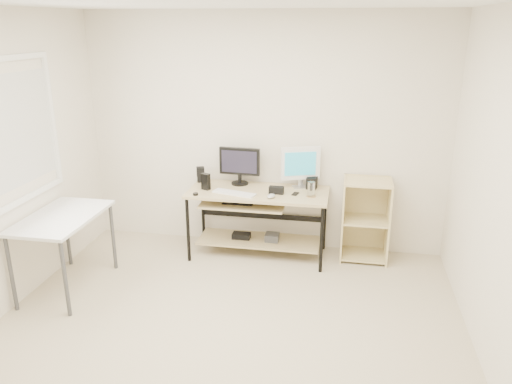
{
  "coord_description": "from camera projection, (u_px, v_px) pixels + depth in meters",
  "views": [
    {
      "loc": [
        0.9,
        -3.33,
        2.45
      ],
      "look_at": [
        0.04,
        1.3,
        0.86
      ],
      "focal_mm": 35.0,
      "sensor_mm": 36.0,
      "label": 1
    }
  ],
  "objects": [
    {
      "name": "audio_controller",
      "position": [
        206.0,
        182.0,
        5.36
      ],
      "size": [
        0.1,
        0.09,
        0.18
      ],
      "primitive_type": "cube",
      "rotation": [
        0.0,
        0.0,
        -0.43
      ],
      "color": "black",
      "rests_on": "desk"
    },
    {
      "name": "coaster",
      "position": [
        311.0,
        196.0,
        5.17
      ],
      "size": [
        0.12,
        0.12,
        0.01
      ],
      "primitive_type": "cylinder",
      "rotation": [
        0.0,
        0.0,
        0.23
      ],
      "color": "#AA824C",
      "rests_on": "desk"
    },
    {
      "name": "drinking_glass",
      "position": [
        311.0,
        189.0,
        5.15
      ],
      "size": [
        0.09,
        0.09,
        0.15
      ],
      "primitive_type": "cylinder",
      "rotation": [
        0.0,
        0.0,
        0.23
      ],
      "color": "white",
      "rests_on": "coaster"
    },
    {
      "name": "mouse",
      "position": [
        271.0,
        196.0,
        5.13
      ],
      "size": [
        0.11,
        0.13,
        0.04
      ],
      "primitive_type": "ellipsoid",
      "rotation": [
        0.0,
        0.0,
        -0.3
      ],
      "color": "#B9B9BE",
      "rests_on": "desk"
    },
    {
      "name": "side_table",
      "position": [
        62.0,
        224.0,
        4.68
      ],
      "size": [
        0.6,
        1.0,
        0.75
      ],
      "color": "white",
      "rests_on": "ground"
    },
    {
      "name": "shelf_unit",
      "position": [
        365.0,
        218.0,
        5.4
      ],
      "size": [
        0.5,
        0.4,
        0.9
      ],
      "color": "#DAC888",
      "rests_on": "ground"
    },
    {
      "name": "room",
      "position": [
        201.0,
        186.0,
        3.68
      ],
      "size": [
        4.01,
        4.01,
        2.62
      ],
      "color": "#BEB092",
      "rests_on": "ground"
    },
    {
      "name": "keyboard",
      "position": [
        234.0,
        193.0,
        5.25
      ],
      "size": [
        0.48,
        0.25,
        0.02
      ],
      "primitive_type": "cube",
      "rotation": [
        0.0,
        0.0,
        -0.26
      ],
      "color": "white",
      "rests_on": "desk"
    },
    {
      "name": "speaker_left",
      "position": [
        201.0,
        174.0,
        5.63
      ],
      "size": [
        0.11,
        0.11,
        0.17
      ],
      "rotation": [
        0.0,
        0.0,
        0.35
      ],
      "color": "black",
      "rests_on": "desk"
    },
    {
      "name": "center_speaker",
      "position": [
        276.0,
        190.0,
        5.25
      ],
      "size": [
        0.16,
        0.07,
        0.08
      ],
      "primitive_type": "cube",
      "rotation": [
        0.0,
        0.0,
        -0.04
      ],
      "color": "black",
      "rests_on": "desk"
    },
    {
      "name": "desk",
      "position": [
        256.0,
        209.0,
        5.42
      ],
      "size": [
        1.5,
        0.65,
        0.75
      ],
      "color": "tan",
      "rests_on": "ground"
    },
    {
      "name": "black_monitor",
      "position": [
        240.0,
        164.0,
        5.5
      ],
      "size": [
        0.45,
        0.19,
        0.41
      ],
      "rotation": [
        0.0,
        0.0,
        -0.06
      ],
      "color": "black",
      "rests_on": "desk"
    },
    {
      "name": "white_imac",
      "position": [
        301.0,
        164.0,
        5.37
      ],
      "size": [
        0.42,
        0.18,
        0.46
      ],
      "rotation": [
        0.0,
        0.0,
        0.34
      ],
      "color": "silver",
      "rests_on": "desk"
    },
    {
      "name": "speaker_right",
      "position": [
        312.0,
        183.0,
        5.4
      ],
      "size": [
        0.12,
        0.12,
        0.13
      ],
      "primitive_type": "cube",
      "rotation": [
        0.0,
        0.0,
        -0.16
      ],
      "color": "black",
      "rests_on": "desk"
    },
    {
      "name": "smartphone",
      "position": [
        295.0,
        194.0,
        5.24
      ],
      "size": [
        0.08,
        0.11,
        0.01
      ],
      "primitive_type": "cube",
      "rotation": [
        0.0,
        0.0,
        -0.24
      ],
      "color": "black",
      "rests_on": "desk"
    },
    {
      "name": "volume_puck",
      "position": [
        196.0,
        194.0,
        5.21
      ],
      "size": [
        0.07,
        0.07,
        0.02
      ],
      "primitive_type": "cylinder",
      "rotation": [
        0.0,
        0.0,
        0.24
      ],
      "color": "black",
      "rests_on": "desk"
    }
  ]
}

